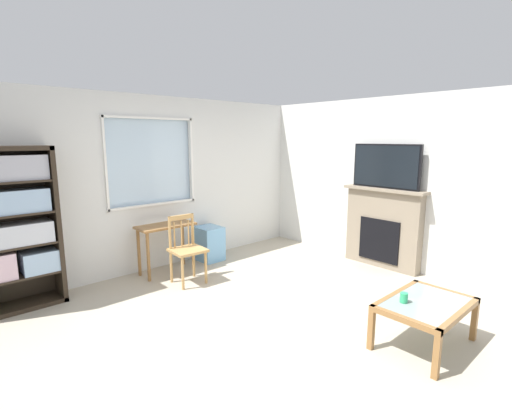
{
  "coord_description": "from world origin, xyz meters",
  "views": [
    {
      "loc": [
        -2.59,
        -2.48,
        1.9
      ],
      "look_at": [
        0.22,
        0.6,
        1.15
      ],
      "focal_mm": 25.99,
      "sensor_mm": 36.0,
      "label": 1
    }
  ],
  "objects_px": {
    "desk_under_window": "(166,234)",
    "coffee_table": "(425,308)",
    "wooden_chair": "(186,249)",
    "fireplace": "(383,227)",
    "tv": "(386,166)",
    "plastic_drawer_unit": "(209,243)",
    "bookshelf": "(12,224)",
    "sippy_cup": "(404,298)"
  },
  "relations": [
    {
      "from": "bookshelf",
      "to": "coffee_table",
      "type": "relative_size",
      "value": 2.0
    },
    {
      "from": "desk_under_window",
      "to": "tv",
      "type": "bearing_deg",
      "value": -37.58
    },
    {
      "from": "tv",
      "to": "sippy_cup",
      "type": "bearing_deg",
      "value": -145.88
    },
    {
      "from": "fireplace",
      "to": "coffee_table",
      "type": "distance_m",
      "value": 2.21
    },
    {
      "from": "fireplace",
      "to": "tv",
      "type": "relative_size",
      "value": 1.21
    },
    {
      "from": "tv",
      "to": "bookshelf",
      "type": "bearing_deg",
      "value": 154.72
    },
    {
      "from": "fireplace",
      "to": "wooden_chair",
      "type": "bearing_deg",
      "value": 150.6
    },
    {
      "from": "sippy_cup",
      "to": "tv",
      "type": "bearing_deg",
      "value": 34.12
    },
    {
      "from": "bookshelf",
      "to": "tv",
      "type": "distance_m",
      "value": 4.79
    },
    {
      "from": "plastic_drawer_unit",
      "to": "bookshelf",
      "type": "bearing_deg",
      "value": 178.76
    },
    {
      "from": "tv",
      "to": "sippy_cup",
      "type": "distance_m",
      "value": 2.47
    },
    {
      "from": "tv",
      "to": "coffee_table",
      "type": "xyz_separation_m",
      "value": [
        -1.69,
        -1.39,
        -1.14
      ]
    },
    {
      "from": "fireplace",
      "to": "coffee_table",
      "type": "bearing_deg",
      "value": -140.87
    },
    {
      "from": "plastic_drawer_unit",
      "to": "coffee_table",
      "type": "relative_size",
      "value": 0.59
    },
    {
      "from": "wooden_chair",
      "to": "tv",
      "type": "height_order",
      "value": "tv"
    },
    {
      "from": "bookshelf",
      "to": "wooden_chair",
      "type": "height_order",
      "value": "bookshelf"
    },
    {
      "from": "fireplace",
      "to": "tv",
      "type": "height_order",
      "value": "tv"
    },
    {
      "from": "wooden_chair",
      "to": "plastic_drawer_unit",
      "type": "height_order",
      "value": "wooden_chair"
    },
    {
      "from": "tv",
      "to": "sippy_cup",
      "type": "height_order",
      "value": "tv"
    },
    {
      "from": "bookshelf",
      "to": "wooden_chair",
      "type": "bearing_deg",
      "value": -18.85
    },
    {
      "from": "wooden_chair",
      "to": "sippy_cup",
      "type": "height_order",
      "value": "wooden_chair"
    },
    {
      "from": "bookshelf",
      "to": "plastic_drawer_unit",
      "type": "relative_size",
      "value": 3.4
    },
    {
      "from": "wooden_chair",
      "to": "plastic_drawer_unit",
      "type": "xyz_separation_m",
      "value": [
        0.76,
        0.56,
        -0.2
      ]
    },
    {
      "from": "plastic_drawer_unit",
      "to": "sippy_cup",
      "type": "height_order",
      "value": "plastic_drawer_unit"
    },
    {
      "from": "bookshelf",
      "to": "sippy_cup",
      "type": "relative_size",
      "value": 20.27
    },
    {
      "from": "desk_under_window",
      "to": "wooden_chair",
      "type": "relative_size",
      "value": 0.89
    },
    {
      "from": "desk_under_window",
      "to": "coffee_table",
      "type": "relative_size",
      "value": 0.88
    },
    {
      "from": "bookshelf",
      "to": "sippy_cup",
      "type": "xyz_separation_m",
      "value": [
        2.46,
        -3.29,
        -0.51
      ]
    },
    {
      "from": "fireplace",
      "to": "sippy_cup",
      "type": "xyz_separation_m",
      "value": [
        -1.87,
        -1.26,
        -0.13
      ]
    },
    {
      "from": "fireplace",
      "to": "bookshelf",
      "type": "bearing_deg",
      "value": 154.81
    },
    {
      "from": "desk_under_window",
      "to": "fireplace",
      "type": "xyz_separation_m",
      "value": [
        2.53,
        -1.93,
        0.03
      ]
    },
    {
      "from": "bookshelf",
      "to": "coffee_table",
      "type": "bearing_deg",
      "value": -52.59
    },
    {
      "from": "wooden_chair",
      "to": "tv",
      "type": "bearing_deg",
      "value": -29.58
    },
    {
      "from": "desk_under_window",
      "to": "coffee_table",
      "type": "distance_m",
      "value": 3.42
    },
    {
      "from": "bookshelf",
      "to": "fireplace",
      "type": "distance_m",
      "value": 4.8
    },
    {
      "from": "fireplace",
      "to": "coffee_table",
      "type": "height_order",
      "value": "fireplace"
    },
    {
      "from": "sippy_cup",
      "to": "wooden_chair",
      "type": "bearing_deg",
      "value": 103.48
    },
    {
      "from": "fireplace",
      "to": "tv",
      "type": "distance_m",
      "value": 0.91
    },
    {
      "from": "tv",
      "to": "sippy_cup",
      "type": "relative_size",
      "value": 11.33
    },
    {
      "from": "bookshelf",
      "to": "fireplace",
      "type": "bearing_deg",
      "value": -25.19
    },
    {
      "from": "plastic_drawer_unit",
      "to": "tv",
      "type": "relative_size",
      "value": 0.53
    },
    {
      "from": "tv",
      "to": "sippy_cup",
      "type": "xyz_separation_m",
      "value": [
        -1.85,
        -1.26,
        -1.04
      ]
    }
  ]
}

